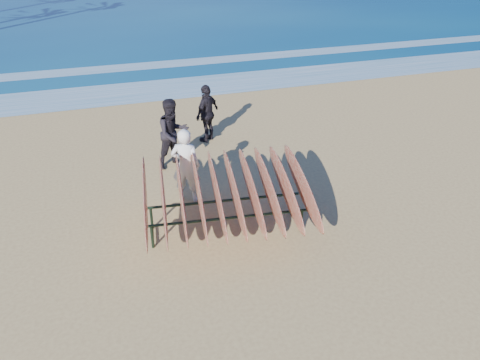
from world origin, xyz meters
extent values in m
plane|color=tan|center=(0.00, 0.00, 0.00)|extent=(120.00, 120.00, 0.00)
plane|color=white|center=(0.00, 10.00, 0.01)|extent=(160.00, 160.00, 0.00)
plane|color=white|center=(0.00, 13.50, 0.01)|extent=(160.00, 160.00, 0.00)
cylinder|color=black|center=(-1.90, 0.39, 0.25)|extent=(0.06, 0.06, 0.50)
cylinder|color=black|center=(1.04, 0.01, 0.25)|extent=(0.06, 0.06, 0.50)
cylinder|color=black|center=(-1.81, 1.03, 0.25)|extent=(0.06, 0.06, 0.50)
cylinder|color=black|center=(1.12, 0.65, 0.25)|extent=(0.06, 0.06, 0.50)
cylinder|color=black|center=(-0.43, 0.20, 0.50)|extent=(3.18, 0.47, 0.06)
cylinder|color=black|center=(-0.34, 0.84, 0.50)|extent=(3.18, 0.47, 0.06)
cylinder|color=black|center=(-1.85, 0.71, 0.08)|extent=(0.13, 0.65, 0.04)
cylinder|color=black|center=(1.08, 0.33, 0.08)|extent=(0.13, 0.65, 0.04)
ellipsoid|color=maroon|center=(-1.92, 0.72, 0.89)|extent=(0.44, 2.82, 1.03)
ellipsoid|color=maroon|center=(-1.58, 0.68, 0.89)|extent=(0.44, 2.82, 1.03)
ellipsoid|color=maroon|center=(-1.24, 0.63, 0.89)|extent=(0.44, 2.82, 1.03)
ellipsoid|color=maroon|center=(-0.90, 0.59, 0.89)|extent=(0.44, 2.82, 1.03)
ellipsoid|color=maroon|center=(-0.56, 0.54, 0.89)|extent=(0.44, 2.82, 1.03)
ellipsoid|color=maroon|center=(-0.22, 0.50, 0.89)|extent=(0.44, 2.82, 1.03)
ellipsoid|color=maroon|center=(0.13, 0.45, 0.89)|extent=(0.44, 2.82, 1.03)
ellipsoid|color=maroon|center=(0.47, 0.41, 0.89)|extent=(0.44, 2.82, 1.03)
ellipsoid|color=maroon|center=(0.81, 0.36, 0.89)|extent=(0.44, 2.82, 1.03)
ellipsoid|color=maroon|center=(1.15, 0.32, 0.89)|extent=(0.44, 2.82, 1.03)
imported|color=silver|center=(-0.88, 1.94, 0.86)|extent=(0.74, 0.63, 1.72)
imported|color=black|center=(-0.82, 3.68, 0.89)|extent=(1.04, 0.92, 1.78)
imported|color=black|center=(0.39, 4.98, 0.82)|extent=(0.99, 0.93, 1.64)
camera|label=1|loc=(-2.55, -7.05, 5.52)|focal=35.00mm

